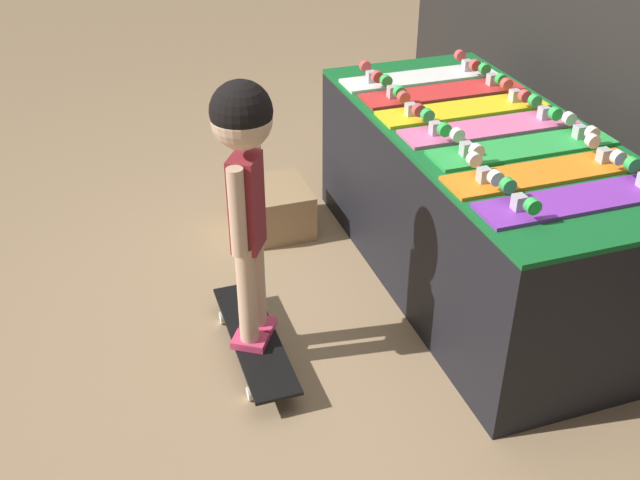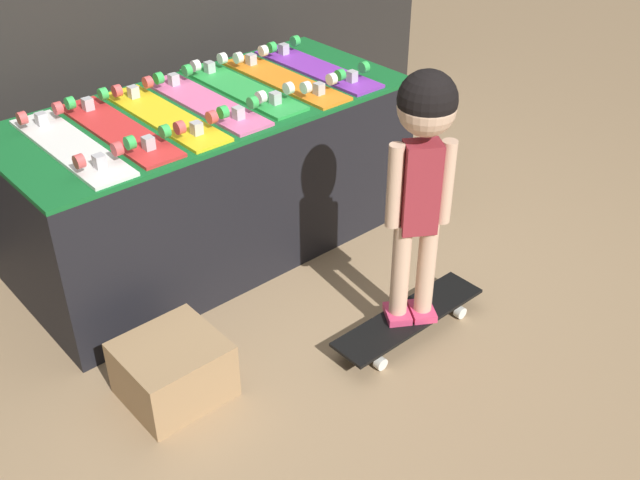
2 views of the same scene
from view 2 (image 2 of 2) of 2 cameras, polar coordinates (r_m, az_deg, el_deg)
The scene contains 12 objects.
ground_plane at distance 3.38m, azimuth -3.28°, elevation -3.54°, with size 16.00×16.00×0.00m, color #9E7F5B.
display_rack at distance 3.51m, azimuth -8.25°, elevation 4.73°, with size 1.83×0.82×0.73m.
skateboard_white_on_rack at distance 3.07m, azimuth -18.51°, elevation 6.94°, with size 0.18×0.75×0.09m.
skateboard_red_on_rack at distance 3.16m, azimuth -15.19°, elevation 8.27°, with size 0.18×0.75×0.09m.
skateboard_yellow_on_rack at distance 3.24m, azimuth -11.81°, elevation 9.37°, with size 0.18×0.75×0.09m.
skateboard_pink_on_rack at distance 3.34m, azimuth -8.76°, elevation 10.48°, with size 0.18×0.75×0.09m.
skateboard_green_on_rack at distance 3.47m, azimuth -6.03°, elevation 11.55°, with size 0.18×0.75×0.09m.
skateboard_orange_on_rack at distance 3.56m, azimuth -2.79°, elevation 12.23°, with size 0.18×0.75×0.09m.
skateboard_purple_on_rack at distance 3.69m, azimuth -0.28°, elevation 13.07°, with size 0.18×0.75×0.09m.
skateboard_on_floor at distance 3.10m, azimuth 6.81°, elevation -5.97°, with size 0.72×0.18×0.09m.
child at distance 2.69m, azimuth 7.85°, elevation 6.45°, with size 0.24×0.22×1.04m.
storage_box at distance 2.84m, azimuth -11.14°, elevation -9.66°, with size 0.36×0.34×0.23m.
Camera 2 is at (-1.64, -2.16, 2.02)m, focal length 42.00 mm.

